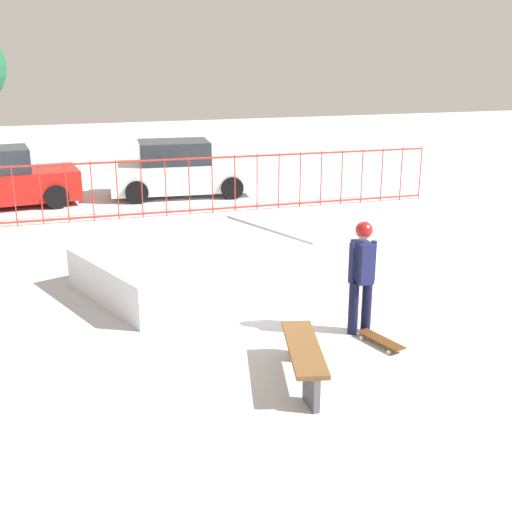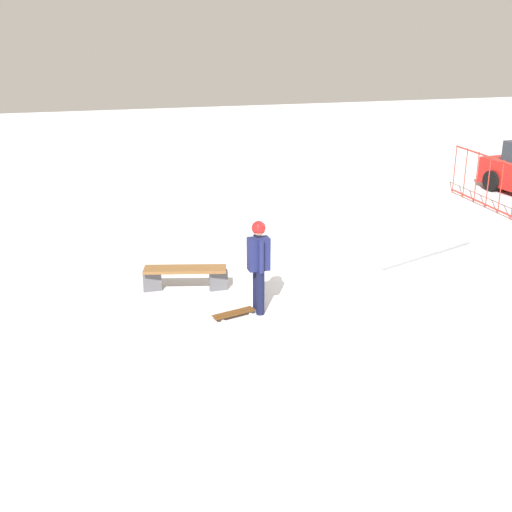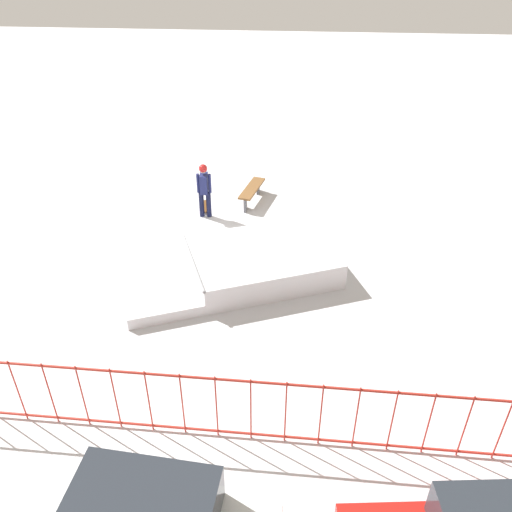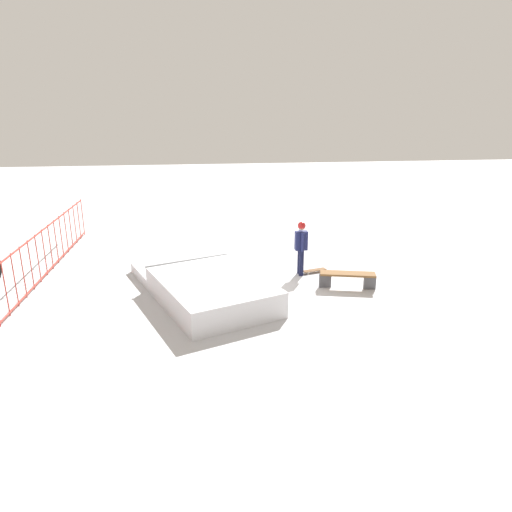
{
  "view_description": "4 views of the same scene",
  "coord_description": "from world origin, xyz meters",
  "px_view_note": "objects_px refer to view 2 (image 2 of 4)",
  "views": [
    {
      "loc": [
        -3.58,
        -9.81,
        4.02
      ],
      "look_at": [
        -0.61,
        -0.47,
        0.9
      ],
      "focal_mm": 44.81,
      "sensor_mm": 36.0,
      "label": 1
    },
    {
      "loc": [
        11.15,
        -4.82,
        4.99
      ],
      "look_at": [
        0.35,
        -1.85,
        1.0
      ],
      "focal_mm": 46.17,
      "sensor_mm": 36.0,
      "label": 2
    },
    {
      "loc": [
        -2.1,
        12.49,
        8.19
      ],
      "look_at": [
        -1.22,
        1.14,
        0.6
      ],
      "focal_mm": 37.65,
      "sensor_mm": 36.0,
      "label": 3
    },
    {
      "loc": [
        -13.23,
        1.33,
        5.19
      ],
      "look_at": [
        -0.12,
        -0.35,
        0.9
      ],
      "focal_mm": 32.95,
      "sensor_mm": 36.0,
      "label": 4
    }
  ],
  "objects_px": {
    "skateboard": "(234,313)",
    "park_bench": "(185,274)",
    "skater": "(259,260)",
    "skate_ramp": "(377,254)"
  },
  "relations": [
    {
      "from": "skate_ramp",
      "to": "skateboard",
      "type": "distance_m",
      "value": 3.89
    },
    {
      "from": "skate_ramp",
      "to": "skateboard",
      "type": "relative_size",
      "value": 7.25
    },
    {
      "from": "skater",
      "to": "skateboard",
      "type": "bearing_deg",
      "value": 10.82
    },
    {
      "from": "skateboard",
      "to": "park_bench",
      "type": "distance_m",
      "value": 1.6
    },
    {
      "from": "skater",
      "to": "skateboard",
      "type": "height_order",
      "value": "skater"
    },
    {
      "from": "skate_ramp",
      "to": "skater",
      "type": "bearing_deg",
      "value": -85.31
    },
    {
      "from": "skater",
      "to": "park_bench",
      "type": "distance_m",
      "value": 1.86
    },
    {
      "from": "skate_ramp",
      "to": "park_bench",
      "type": "xyz_separation_m",
      "value": [
        0.15,
        -4.16,
        0.04
      ]
    },
    {
      "from": "skater",
      "to": "skateboard",
      "type": "xyz_separation_m",
      "value": [
        0.11,
        -0.49,
        -0.93
      ]
    },
    {
      "from": "skater",
      "to": "park_bench",
      "type": "relative_size",
      "value": 1.05
    }
  ]
}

